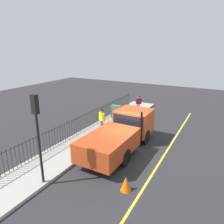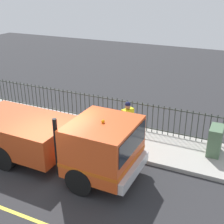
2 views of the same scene
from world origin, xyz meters
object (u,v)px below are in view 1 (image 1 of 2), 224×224
at_px(pedestrian_distant, 139,102).
at_px(traffic_cone, 126,184).
at_px(utility_cabinet, 116,111).
at_px(work_truck, 124,130).
at_px(worker_standing, 102,117).
at_px(traffic_light_near, 37,122).

distance_m(pedestrian_distant, traffic_cone, 12.19).
height_order(pedestrian_distant, utility_cabinet, pedestrian_distant).
relative_size(pedestrian_distant, utility_cabinet, 1.43).
distance_m(work_truck, worker_standing, 2.88).
relative_size(traffic_light_near, utility_cabinet, 3.84).
height_order(worker_standing, utility_cabinet, worker_standing).
height_order(worker_standing, pedestrian_distant, worker_standing).
height_order(pedestrian_distant, traffic_cone, pedestrian_distant).
distance_m(work_truck, utility_cabinet, 5.74).
distance_m(worker_standing, utility_cabinet, 3.49).
xyz_separation_m(utility_cabinet, traffic_cone, (-5.06, 8.70, -0.35)).
relative_size(work_truck, pedestrian_distant, 4.22).
relative_size(worker_standing, utility_cabinet, 1.60).
relative_size(worker_standing, traffic_cone, 2.47).
height_order(work_truck, utility_cabinet, work_truck).
bearing_deg(worker_standing, utility_cabinet, 126.36).
distance_m(work_truck, traffic_light_near, 5.97).
relative_size(work_truck, utility_cabinet, 6.01).
bearing_deg(traffic_light_near, worker_standing, 102.70).
xyz_separation_m(worker_standing, traffic_light_near, (-0.85, 6.80, 1.93)).
height_order(traffic_light_near, utility_cabinet, traffic_light_near).
distance_m(work_truck, pedestrian_distant, 7.88).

